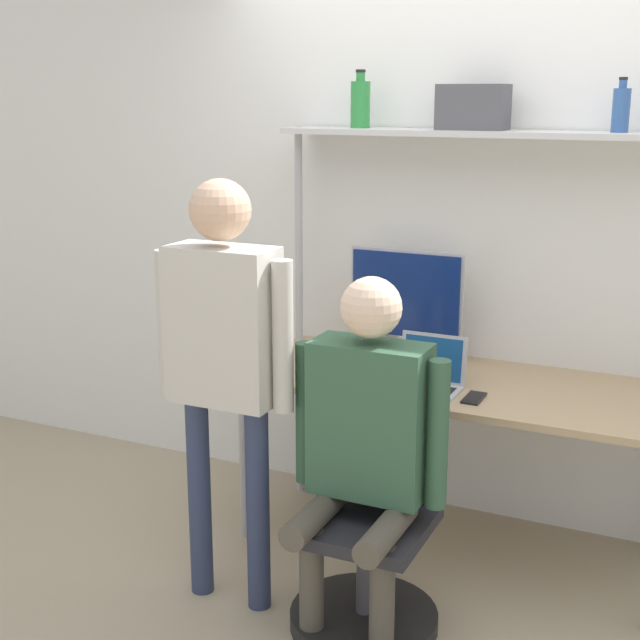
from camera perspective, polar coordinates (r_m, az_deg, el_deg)
ground_plane at (r=3.81m, az=6.48°, el=-16.62°), size 12.00×12.00×0.00m
wall_back at (r=4.09m, az=10.68°, el=5.56°), size 8.00×0.06×2.70m
desk at (r=3.86m, az=8.68°, el=-4.88°), size 1.85×0.75×0.77m
shelf_unit at (r=3.89m, az=10.11°, el=8.15°), size 1.76×0.29×1.80m
monitor at (r=4.06m, az=5.50°, el=1.28°), size 0.53×0.19×0.51m
laptop at (r=3.73m, az=7.03°, el=-3.37°), size 0.28×0.21×0.21m
cell_phone at (r=3.62m, az=9.82°, el=-4.93°), size 0.07×0.15×0.01m
office_chair at (r=3.46m, az=3.13°, el=-14.85°), size 0.56×0.56×0.89m
person_seated at (r=3.20m, az=2.96°, el=-7.11°), size 0.59×0.47×1.34m
person_standing at (r=3.32m, az=-6.18°, el=-1.36°), size 0.57×0.22×1.66m
bottle_blue at (r=3.76m, az=18.71°, el=12.66°), size 0.07×0.07×0.21m
bottle_green at (r=4.05m, az=2.60°, el=13.69°), size 0.09×0.09×0.25m
storage_box at (r=3.88m, az=9.77°, el=13.28°), size 0.28×0.17×0.19m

